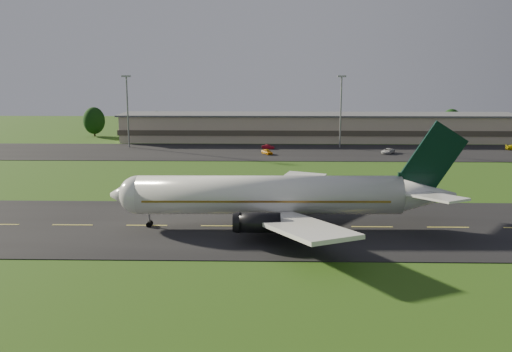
{
  "coord_description": "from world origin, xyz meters",
  "views": [
    {
      "loc": [
        -15.1,
        -80.34,
        23.36
      ],
      "look_at": [
        -17.1,
        8.0,
        6.0
      ],
      "focal_mm": 40.0,
      "sensor_mm": 36.0,
      "label": 1
    }
  ],
  "objects_px": {
    "airliner": "(275,196)",
    "light_mast_centre": "(341,103)",
    "service_vehicle_a": "(267,152)",
    "service_vehicle_c": "(388,151)",
    "terminal": "(338,128)",
    "light_mast_west": "(127,103)",
    "service_vehicle_b": "(268,147)"
  },
  "relations": [
    {
      "from": "airliner",
      "to": "service_vehicle_a",
      "type": "relative_size",
      "value": 12.77
    },
    {
      "from": "service_vehicle_c",
      "to": "service_vehicle_b",
      "type": "bearing_deg",
      "value": -160.19
    },
    {
      "from": "light_mast_west",
      "to": "service_vehicle_c",
      "type": "relative_size",
      "value": 4.12
    },
    {
      "from": "terminal",
      "to": "light_mast_centre",
      "type": "bearing_deg",
      "value": -94.95
    },
    {
      "from": "terminal",
      "to": "service_vehicle_b",
      "type": "distance_m",
      "value": 28.82
    },
    {
      "from": "airliner",
      "to": "light_mast_west",
      "type": "bearing_deg",
      "value": 115.92
    },
    {
      "from": "terminal",
      "to": "service_vehicle_b",
      "type": "bearing_deg",
      "value": -139.21
    },
    {
      "from": "terminal",
      "to": "service_vehicle_b",
      "type": "height_order",
      "value": "terminal"
    },
    {
      "from": "light_mast_west",
      "to": "service_vehicle_c",
      "type": "xyz_separation_m",
      "value": [
        71.49,
        -10.15,
        -11.95
      ]
    },
    {
      "from": "service_vehicle_b",
      "to": "service_vehicle_c",
      "type": "relative_size",
      "value": 0.72
    },
    {
      "from": "service_vehicle_a",
      "to": "service_vehicle_c",
      "type": "xyz_separation_m",
      "value": [
        32.04,
        1.97,
        0.0
      ]
    },
    {
      "from": "service_vehicle_a",
      "to": "terminal",
      "type": "bearing_deg",
      "value": 22.6
    },
    {
      "from": "terminal",
      "to": "light_mast_west",
      "type": "height_order",
      "value": "light_mast_west"
    },
    {
      "from": "light_mast_centre",
      "to": "service_vehicle_a",
      "type": "height_order",
      "value": "light_mast_centre"
    },
    {
      "from": "light_mast_centre",
      "to": "service_vehicle_b",
      "type": "xyz_separation_m",
      "value": [
        -20.28,
        -2.52,
        -12.06
      ]
    },
    {
      "from": "airliner",
      "to": "light_mast_centre",
      "type": "relative_size",
      "value": 2.52
    },
    {
      "from": "service_vehicle_c",
      "to": "service_vehicle_a",
      "type": "bearing_deg",
      "value": -143.17
    },
    {
      "from": "service_vehicle_a",
      "to": "airliner",
      "type": "bearing_deg",
      "value": -118.41
    },
    {
      "from": "light_mast_west",
      "to": "service_vehicle_b",
      "type": "xyz_separation_m",
      "value": [
        39.72,
        -2.52,
        -12.06
      ]
    },
    {
      "from": "terminal",
      "to": "light_mast_west",
      "type": "xyz_separation_m",
      "value": [
        -61.4,
        -16.18,
        8.75
      ]
    },
    {
      "from": "light_mast_west",
      "to": "service_vehicle_c",
      "type": "bearing_deg",
      "value": -8.08
    },
    {
      "from": "airliner",
      "to": "light_mast_west",
      "type": "distance_m",
      "value": 90.18
    },
    {
      "from": "airliner",
      "to": "light_mast_west",
      "type": "xyz_separation_m",
      "value": [
        -40.86,
        79.98,
        8.08
      ]
    },
    {
      "from": "service_vehicle_a",
      "to": "service_vehicle_c",
      "type": "distance_m",
      "value": 32.1
    },
    {
      "from": "airliner",
      "to": "light_mast_centre",
      "type": "height_order",
      "value": "light_mast_centre"
    },
    {
      "from": "light_mast_west",
      "to": "light_mast_centre",
      "type": "bearing_deg",
      "value": 0.0
    },
    {
      "from": "service_vehicle_a",
      "to": "service_vehicle_c",
      "type": "height_order",
      "value": "service_vehicle_c"
    },
    {
      "from": "light_mast_west",
      "to": "service_vehicle_b",
      "type": "height_order",
      "value": "light_mast_west"
    },
    {
      "from": "light_mast_centre",
      "to": "service_vehicle_c",
      "type": "height_order",
      "value": "light_mast_centre"
    },
    {
      "from": "service_vehicle_a",
      "to": "light_mast_west",
      "type": "bearing_deg",
      "value": 133.32
    },
    {
      "from": "light_mast_centre",
      "to": "service_vehicle_b",
      "type": "bearing_deg",
      "value": -172.9
    },
    {
      "from": "airliner",
      "to": "service_vehicle_a",
      "type": "distance_m",
      "value": 67.99
    }
  ]
}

